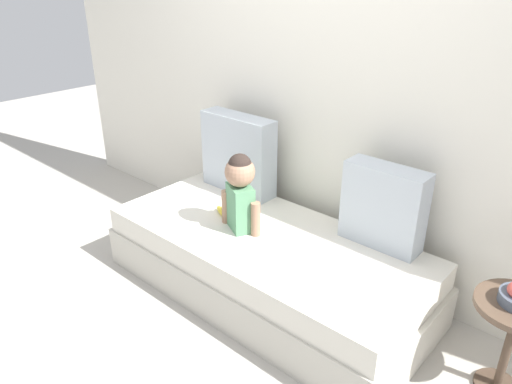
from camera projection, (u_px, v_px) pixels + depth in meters
name	position (u px, v px, depth m)	size (l,w,h in m)	color
ground_plane	(265.00, 291.00, 3.02)	(12.00, 12.00, 0.00)	#B2ADA3
back_wall	(329.00, 86.00, 2.90)	(5.21, 0.10, 2.39)	silver
couch	(266.00, 264.00, 2.93)	(2.01, 0.90, 0.41)	beige
throw_pillow_left	(238.00, 154.00, 3.29)	(0.56, 0.16, 0.54)	#B2BCC6
throw_pillow_right	(383.00, 207.00, 2.64)	(0.46, 0.16, 0.47)	#B2BCC6
toddler	(240.00, 189.00, 2.79)	(0.30, 0.19, 0.48)	#568E66
banana	(222.00, 212.00, 3.05)	(0.17, 0.04, 0.04)	yellow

